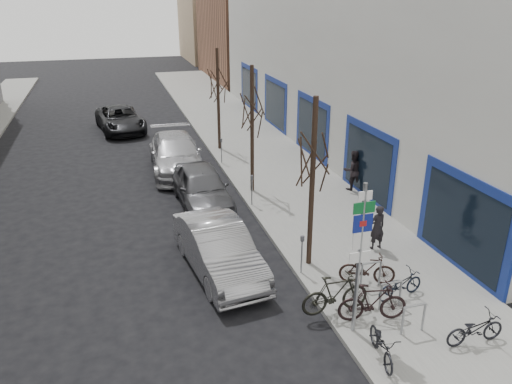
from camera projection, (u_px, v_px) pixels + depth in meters
ground at (264, 353)px, 12.22m from camera, size 120.00×120.00×0.00m
sidewalk_east at (293, 187)px, 22.26m from camera, size 5.00×70.00×0.15m
commercial_building at (461, 50)px, 29.03m from camera, size 20.00×32.00×10.00m
brick_building_far at (269, 36)px, 49.68m from camera, size 12.00×14.00×8.00m
tan_building_far at (236, 22)px, 62.95m from camera, size 13.00×12.00×9.00m
highway_sign_pole at (360, 251)px, 11.92m from camera, size 0.55×0.10×4.20m
bike_rack at (391, 292)px, 13.51m from camera, size 0.66×2.26×0.83m
tree_near at (314, 144)px, 14.47m from camera, size 1.80×1.80×5.50m
tree_mid at (252, 100)px, 20.25m from camera, size 1.80×1.80×5.50m
tree_far at (218, 76)px, 26.02m from camera, size 1.80×1.80×5.50m
meter_front at (302, 251)px, 15.11m from camera, size 0.10×0.08×1.27m
meter_mid at (252, 187)px, 20.00m from camera, size 0.10×0.08×1.27m
meter_back at (221, 148)px, 24.88m from camera, size 0.10×0.08×1.27m
bike_near_left at (382, 342)px, 11.64m from camera, size 0.74×1.59×0.94m
bike_near_right at (373, 302)px, 12.98m from camera, size 1.93×0.91×1.13m
bike_mid_curb at (400, 283)px, 14.01m from camera, size 1.60×0.75×0.94m
bike_mid_inner at (335, 293)px, 13.30m from camera, size 1.93×0.58×1.17m
bike_far_curb at (476, 327)px, 12.16m from camera, size 1.59×0.50×0.96m
bike_far_inner at (367, 269)px, 14.65m from camera, size 1.72×1.10×1.01m
parked_car_front at (219, 249)px, 15.46m from camera, size 2.27×5.02×1.60m
parked_car_mid at (202, 187)px, 20.22m from camera, size 2.01×4.87×1.65m
parked_car_back at (176, 154)px, 24.22m from camera, size 2.65×6.01×1.72m
lane_car at (120, 119)px, 31.21m from camera, size 3.21×5.69×1.50m
pedestrian_near at (377, 227)px, 16.57m from camera, size 0.60×0.42×1.56m
pedestrian_far at (353, 170)px, 21.52m from camera, size 0.69×0.50×1.78m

